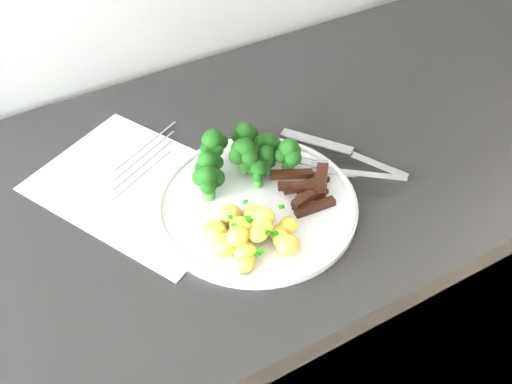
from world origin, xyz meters
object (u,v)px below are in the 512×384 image
counter (264,327)px  broccoli (242,155)px  potatoes (248,233)px  knife (359,159)px  recipe_paper (141,187)px  beef_strips (309,189)px  plate (256,203)px  fork (351,171)px

counter → broccoli: bearing=-165.8°
potatoes → knife: bearing=14.7°
recipe_paper → knife: bearing=-20.6°
beef_strips → recipe_paper: bearing=144.5°
recipe_paper → plate: 0.17m
potatoes → beef_strips: bearing=15.7°
plate → beef_strips: 0.08m
counter → plate: 0.47m
counter → recipe_paper: recipe_paper is taller
broccoli → knife: bearing=-18.5°
counter → knife: knife is taller
recipe_paper → beef_strips: bearing=-35.5°
recipe_paper → plate: size_ratio=1.29×
broccoli → plate: bearing=-101.1°
counter → fork: 0.48m
recipe_paper → knife: 0.32m
potatoes → beef_strips: size_ratio=1.32×
beef_strips → knife: size_ratio=0.49×
fork → knife: fork is taller
broccoli → potatoes: size_ratio=1.38×
broccoli → counter: bearing=14.2°
fork → plate: bearing=172.0°
beef_strips → knife: 0.11m
plate → fork: fork is taller
potatoes → knife: potatoes is taller
broccoli → beef_strips: size_ratio=1.82×
plate → fork: bearing=-8.0°
recipe_paper → fork: size_ratio=2.81×
potatoes → plate: bearing=51.8°
broccoli → knife: size_ratio=0.89×
recipe_paper → plate: (0.12, -0.12, 0.01)m
beef_strips → fork: size_ratio=0.70×
counter → broccoli: (-0.05, -0.01, 0.49)m
recipe_paper → potatoes: bearing=-64.9°
plate → broccoli: (0.01, 0.06, 0.04)m
counter → fork: fork is taller
recipe_paper → broccoli: broccoli is taller
plate → fork: size_ratio=2.18×
knife → potatoes: bearing=-165.3°
beef_strips → fork: (0.07, 0.00, -0.00)m
plate → potatoes: 0.07m
recipe_paper → beef_strips: size_ratio=4.02×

